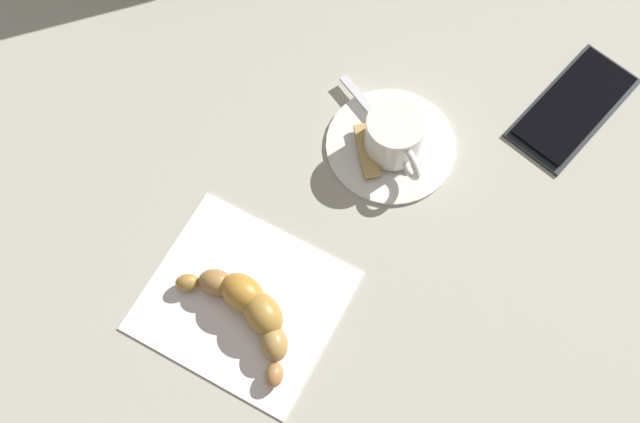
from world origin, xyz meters
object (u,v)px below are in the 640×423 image
espresso_cup (395,136)px  sugar_packet (367,151)px  napkin (243,300)px  cell_phone (574,107)px  saucer (391,144)px  teaspoon (393,135)px  croissant (249,308)px

espresso_cup → sugar_packet: espresso_cup is taller
napkin → cell_phone: size_ratio=1.05×
saucer → espresso_cup: (-0.00, -0.00, 0.03)m
teaspoon → napkin: (-0.21, 0.08, -0.01)m
saucer → sugar_packet: bearing=134.2°
sugar_packet → croissant: size_ratio=0.45×
saucer → cell_phone: size_ratio=0.79×
teaspoon → saucer: bearing=-175.0°
sugar_packet → croissant: 0.20m
saucer → espresso_cup: bearing=-145.4°
cell_phone → espresso_cup: bearing=125.1°
espresso_cup → cell_phone: bearing=-54.9°
teaspoon → croissant: croissant is taller
saucer → teaspoon: teaspoon is taller
saucer → sugar_packet: sugar_packet is taller
teaspoon → napkin: teaspoon is taller
saucer → sugar_packet: 0.03m
espresso_cup → sugar_packet: bearing=122.5°
napkin → cell_phone: (0.31, -0.24, 0.00)m
teaspoon → napkin: size_ratio=0.65×
espresso_cup → cell_phone: 0.20m
espresso_cup → croissant: (-0.21, 0.07, -0.01)m
saucer → cell_phone: bearing=-56.5°
napkin → espresso_cup: bearing=-22.3°
napkin → croissant: croissant is taller
teaspoon → cell_phone: 0.19m
espresso_cup → sugar_packet: size_ratio=1.19×
saucer → napkin: size_ratio=0.75×
espresso_cup → teaspoon: size_ratio=0.61×
teaspoon → cell_phone: size_ratio=0.69×
sugar_packet → espresso_cup: bearing=91.7°
teaspoon → sugar_packet: (-0.03, 0.02, 0.00)m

